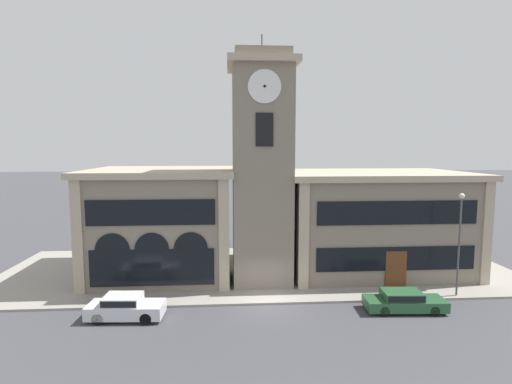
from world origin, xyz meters
TOP-DOWN VIEW (x-y plane):
  - ground_plane at (0.00, 0.00)m, footprint 300.00×300.00m
  - sidewalk_kerb at (0.00, 7.04)m, footprint 40.40×14.08m
  - clock_tower at (0.00, 4.48)m, footprint 4.86×4.86m
  - town_hall_left_wing at (-7.56, 7.20)m, footprint 11.05×10.37m
  - town_hall_right_wing at (9.29, 7.21)m, footprint 14.52×10.37m
  - parked_car_near at (-8.44, -1.44)m, footprint 4.42×2.02m
  - parked_car_mid at (8.19, -1.44)m, footprint 4.88×2.01m
  - street_lamp at (12.66, 0.47)m, footprint 0.36×0.36m

SIDE VIEW (x-z plane):
  - ground_plane at x=0.00m, z-range 0.00..0.00m
  - sidewalk_kerb at x=0.00m, z-range 0.00..0.15m
  - parked_car_mid at x=8.19m, z-range 0.03..1.28m
  - parked_car_near at x=-8.44m, z-range 0.03..1.44m
  - town_hall_right_wing at x=9.29m, z-range 0.02..8.02m
  - town_hall_left_wing at x=-7.56m, z-range 0.03..8.30m
  - street_lamp at x=12.66m, z-range 1.11..7.94m
  - clock_tower at x=0.00m, z-range -0.55..17.19m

